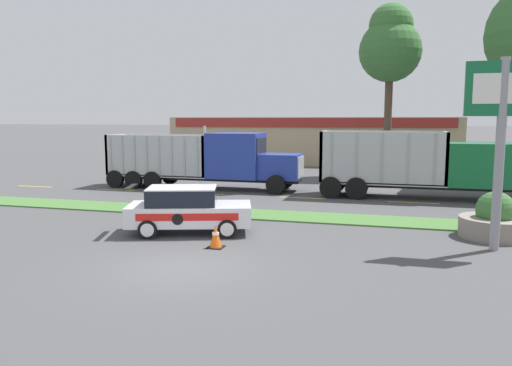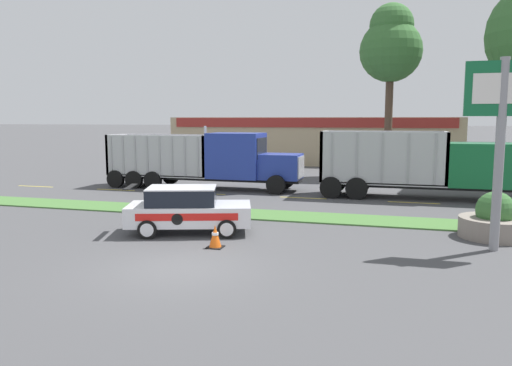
# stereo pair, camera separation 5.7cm
# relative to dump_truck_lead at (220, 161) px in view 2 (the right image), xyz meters

# --- Properties ---
(ground_plane) EXTENTS (600.00, 600.00, 0.00)m
(ground_plane) POSITION_rel_dump_truck_lead_xyz_m (4.15, -14.72, -1.61)
(ground_plane) COLOR #474749
(grass_verge) EXTENTS (120.00, 2.11, 0.06)m
(grass_verge) POSITION_rel_dump_truck_lead_xyz_m (4.15, -7.06, -1.58)
(grass_verge) COLOR #477538
(grass_verge) RESTS_ON ground_plane
(centre_line_2) EXTENTS (2.40, 0.14, 0.01)m
(centre_line_2) POSITION_rel_dump_truck_lead_xyz_m (-11.01, -2.00, -1.60)
(centre_line_2) COLOR yellow
(centre_line_2) RESTS_ON ground_plane
(centre_line_3) EXTENTS (2.40, 0.14, 0.01)m
(centre_line_3) POSITION_rel_dump_truck_lead_xyz_m (-5.61, -2.00, -1.60)
(centre_line_3) COLOR yellow
(centre_line_3) RESTS_ON ground_plane
(centre_line_4) EXTENTS (2.40, 0.14, 0.01)m
(centre_line_4) POSITION_rel_dump_truck_lead_xyz_m (-0.21, -2.00, -1.60)
(centre_line_4) COLOR yellow
(centre_line_4) RESTS_ON ground_plane
(centre_line_5) EXTENTS (2.40, 0.14, 0.01)m
(centre_line_5) POSITION_rel_dump_truck_lead_xyz_m (5.19, -2.00, -1.60)
(centre_line_5) COLOR yellow
(centre_line_5) RESTS_ON ground_plane
(centre_line_6) EXTENTS (2.40, 0.14, 0.01)m
(centre_line_6) POSITION_rel_dump_truck_lead_xyz_m (10.59, -2.00, -1.60)
(centre_line_6) COLOR yellow
(centre_line_6) RESTS_ON ground_plane
(dump_truck_lead) EXTENTS (11.42, 2.65, 3.63)m
(dump_truck_lead) POSITION_rel_dump_truck_lead_xyz_m (0.00, 0.00, 0.00)
(dump_truck_lead) COLOR black
(dump_truck_lead) RESTS_ON ground_plane
(dump_truck_trail) EXTENTS (11.49, 2.68, 3.40)m
(dump_truck_trail) POSITION_rel_dump_truck_lead_xyz_m (12.49, -0.53, -0.04)
(dump_truck_trail) COLOR black
(dump_truck_trail) RESTS_ON ground_plane
(rally_car) EXTENTS (4.66, 3.08, 1.67)m
(rally_car) POSITION_rel_dump_truck_lead_xyz_m (2.65, -10.84, -0.76)
(rally_car) COLOR white
(rally_car) RESTS_ON ground_plane
(store_sign_post) EXTENTS (2.15, 0.28, 5.81)m
(store_sign_post) POSITION_rel_dump_truck_lead_xyz_m (12.67, -10.50, 2.42)
(store_sign_post) COLOR gray
(store_sign_post) RESTS_ON ground_plane
(stone_planter) EXTENTS (2.32, 2.32, 1.58)m
(stone_planter) POSITION_rel_dump_truck_lead_xyz_m (12.99, -8.68, -1.05)
(stone_planter) COLOR gray
(stone_planter) RESTS_ON ground_plane
(traffic_cone) EXTENTS (0.50, 0.50, 0.72)m
(traffic_cone) POSITION_rel_dump_truck_lead_xyz_m (4.31, -12.52, -1.25)
(traffic_cone) COLOR black
(traffic_cone) RESTS_ON ground_plane
(store_building_backdrop) EXTENTS (25.13, 12.10, 4.14)m
(store_building_backdrop) POSITION_rel_dump_truck_lead_xyz_m (2.40, 20.97, 0.47)
(store_building_backdrop) COLOR tan
(store_building_backdrop) RESTS_ON ground_plane
(tree_behind_left) EXTENTS (4.24, 4.24, 11.81)m
(tree_behind_left) POSITION_rel_dump_truck_lead_xyz_m (9.10, 9.31, 7.35)
(tree_behind_left) COLOR brown
(tree_behind_left) RESTS_ON ground_plane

